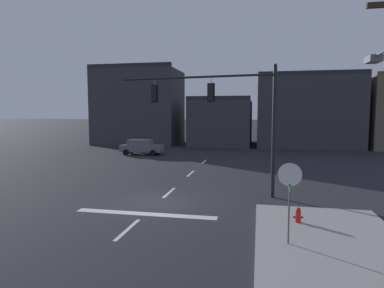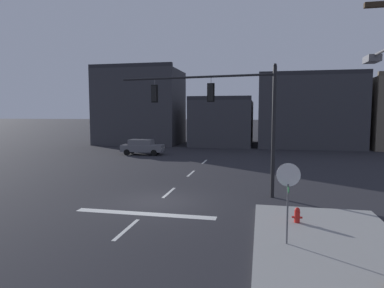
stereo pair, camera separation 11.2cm
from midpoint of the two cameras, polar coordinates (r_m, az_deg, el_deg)
The scene contains 9 objects.
ground_plane at distance 16.98m, azimuth -5.62°, elevation -9.85°, with size 400.00×400.00×0.00m, color #232328.
sidewalk_near_corner at distance 12.66m, azimuth 22.65°, elevation -15.28°, with size 5.00×8.00×0.15m, color gray.
stop_bar_paint at distance 15.16m, azimuth -7.92°, elevation -11.74°, with size 6.40×0.50×0.01m, color silver.
lane_centreline at distance 18.84m, azimuth -3.80°, elevation -8.29°, with size 0.16×26.40×0.01m.
signal_mast_near_side at distance 18.20m, azimuth 5.77°, elevation 6.39°, with size 8.84×1.34×6.96m.
stop_sign at distance 11.34m, azimuth 16.41°, elevation -6.59°, with size 0.76×0.64×2.83m.
car_lot_nearside at distance 35.78m, azimuth -8.43°, elevation -0.44°, with size 4.54×2.12×1.61m.
fire_hydrant at distance 14.05m, azimuth 17.76°, elevation -11.95°, with size 0.40×0.30×0.75m.
building_row at distance 47.27m, azimuth 13.87°, elevation 5.17°, with size 44.84×13.77×10.86m.
Camera 2 is at (4.96, -15.62, 4.45)m, focal length 31.17 mm.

